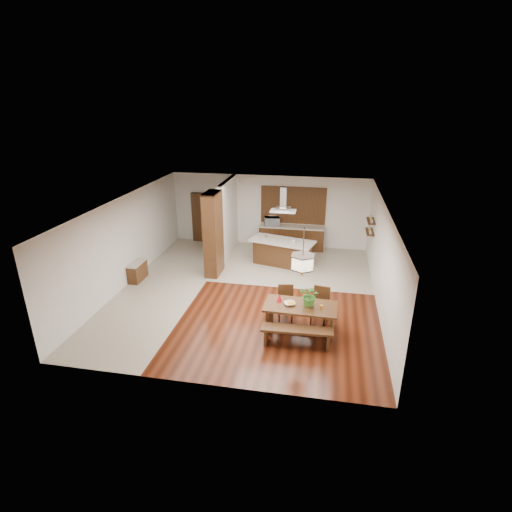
% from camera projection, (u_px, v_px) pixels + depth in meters
% --- Properties ---
extents(room_shell, '(9.00, 9.04, 2.92)m').
position_uv_depth(room_shell, '(246.00, 230.00, 11.98)').
color(room_shell, '#37150A').
rests_on(room_shell, ground).
extents(tile_hallway, '(2.50, 9.00, 0.01)m').
position_uv_depth(tile_hallway, '(166.00, 285.00, 13.21)').
color(tile_hallway, '#B7AD98').
rests_on(tile_hallway, ground).
extents(tile_kitchen, '(5.50, 4.00, 0.01)m').
position_uv_depth(tile_kitchen, '(293.00, 264.00, 14.82)').
color(tile_kitchen, '#B7AD98').
rests_on(tile_kitchen, ground).
extents(soffit_band, '(8.00, 9.00, 0.02)m').
position_uv_depth(soffit_band, '(246.00, 204.00, 11.68)').
color(soffit_band, '#3D240F').
rests_on(soffit_band, room_shell).
extents(partition_pier, '(0.45, 1.00, 2.90)m').
position_uv_depth(partition_pier, '(213.00, 234.00, 13.54)').
color(partition_pier, black).
rests_on(partition_pier, ground).
extents(partition_stub, '(0.18, 2.40, 2.90)m').
position_uv_depth(partition_stub, '(228.00, 217.00, 15.46)').
color(partition_stub, silver).
rests_on(partition_stub, ground).
extents(hallway_console, '(0.37, 0.88, 0.63)m').
position_uv_depth(hallway_console, '(137.00, 271.00, 13.46)').
color(hallway_console, black).
rests_on(hallway_console, ground).
extents(hallway_doorway, '(1.10, 0.20, 2.10)m').
position_uv_depth(hallway_doorway, '(205.00, 218.00, 16.83)').
color(hallway_doorway, black).
rests_on(hallway_doorway, ground).
extents(rear_counter, '(2.60, 0.62, 0.95)m').
position_uv_depth(rear_counter, '(292.00, 237.00, 16.24)').
color(rear_counter, black).
rests_on(rear_counter, ground).
extents(kitchen_window, '(2.60, 0.08, 1.50)m').
position_uv_depth(kitchen_window, '(293.00, 205.00, 16.00)').
color(kitchen_window, olive).
rests_on(kitchen_window, room_shell).
extents(shelf_lower, '(0.26, 0.90, 0.04)m').
position_uv_depth(shelf_lower, '(370.00, 232.00, 13.95)').
color(shelf_lower, black).
rests_on(shelf_lower, room_shell).
extents(shelf_upper, '(0.26, 0.90, 0.04)m').
position_uv_depth(shelf_upper, '(371.00, 221.00, 13.80)').
color(shelf_upper, black).
rests_on(shelf_upper, room_shell).
extents(dining_table, '(1.90, 0.99, 0.78)m').
position_uv_depth(dining_table, '(300.00, 312.00, 10.38)').
color(dining_table, black).
rests_on(dining_table, ground).
extents(dining_bench, '(1.78, 0.45, 0.50)m').
position_uv_depth(dining_bench, '(297.00, 337.00, 9.89)').
color(dining_bench, black).
rests_on(dining_bench, ground).
extents(dining_chair_left, '(0.49, 0.49, 0.97)m').
position_uv_depth(dining_chair_left, '(286.00, 303.00, 11.03)').
color(dining_chair_left, black).
rests_on(dining_chair_left, ground).
extents(dining_chair_right, '(0.52, 0.52, 1.02)m').
position_uv_depth(dining_chair_right, '(320.00, 306.00, 10.83)').
color(dining_chair_right, black).
rests_on(dining_chair_right, ground).
extents(pendant_lantern, '(0.64, 0.64, 1.31)m').
position_uv_depth(pendant_lantern, '(303.00, 253.00, 9.76)').
color(pendant_lantern, beige).
rests_on(pendant_lantern, room_shell).
extents(foliage_plant, '(0.66, 0.62, 0.58)m').
position_uv_depth(foliage_plant, '(310.00, 296.00, 10.18)').
color(foliage_plant, '#3A7828').
rests_on(foliage_plant, dining_table).
extents(fruit_bowl, '(0.37, 0.37, 0.07)m').
position_uv_depth(fruit_bowl, '(290.00, 304.00, 10.33)').
color(fruit_bowl, beige).
rests_on(fruit_bowl, dining_table).
extents(napkin_cone, '(0.16, 0.16, 0.22)m').
position_uv_depth(napkin_cone, '(279.00, 298.00, 10.47)').
color(napkin_cone, '#A80C1B').
rests_on(napkin_cone, dining_table).
extents(gold_ornament, '(0.09, 0.09, 0.10)m').
position_uv_depth(gold_ornament, '(321.00, 307.00, 10.13)').
color(gold_ornament, gold).
rests_on(gold_ornament, dining_table).
extents(kitchen_island, '(2.50, 1.57, 0.96)m').
position_uv_depth(kitchen_island, '(282.00, 252.00, 14.64)').
color(kitchen_island, black).
rests_on(kitchen_island, ground).
extents(range_hood, '(0.90, 0.55, 0.87)m').
position_uv_depth(range_hood, '(283.00, 199.00, 13.91)').
color(range_hood, silver).
rests_on(range_hood, room_shell).
extents(island_cup, '(0.16, 0.16, 0.10)m').
position_uv_depth(island_cup, '(293.00, 241.00, 14.25)').
color(island_cup, silver).
rests_on(island_cup, kitchen_island).
extents(microwave, '(0.68, 0.54, 0.33)m').
position_uv_depth(microwave, '(272.00, 221.00, 16.12)').
color(microwave, silver).
rests_on(microwave, rear_counter).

